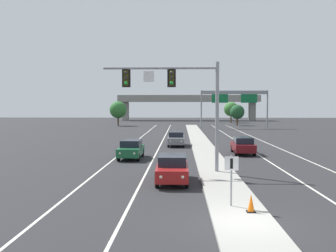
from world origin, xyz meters
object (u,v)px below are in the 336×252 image
overhead_signal_mast (180,93)px  car_oncoming_green (131,149)px  car_oncoming_grey (176,139)px  car_receding_darkred (243,145)px  median_sign_post (231,173)px  tree_far_right_a (237,112)px  car_oncoming_red (172,168)px  highway_sign_gantry (234,97)px  tree_far_right_b (231,109)px  tree_far_left_b (118,110)px  traffic_cone_median_nose (251,203)px

overhead_signal_mast → car_oncoming_green: bearing=120.8°
car_oncoming_grey → car_receding_darkred: bearing=-48.3°
median_sign_post → overhead_signal_mast: bearing=104.1°
car_receding_darkred → tree_far_right_a: 52.35m
overhead_signal_mast → car_oncoming_red: (-0.45, -3.04, -4.53)m
car_oncoming_green → tree_far_right_a: 57.81m
highway_sign_gantry → tree_far_right_a: (2.21, 10.98, -3.09)m
tree_far_right_a → car_oncoming_red: bearing=-101.5°
car_receding_darkred → tree_far_right_b: tree_far_right_b is taller
overhead_signal_mast → tree_far_left_b: overhead_signal_mast is taller
car_oncoming_green → traffic_cone_median_nose: (7.06, -16.78, -0.31)m
car_oncoming_grey → tree_far_right_a: size_ratio=0.95×
car_oncoming_green → tree_far_right_b: (17.47, 69.43, 2.75)m
highway_sign_gantry → tree_far_left_b: 26.18m
tree_far_right_a → median_sign_post: bearing=-98.5°
overhead_signal_mast → traffic_cone_median_nose: bearing=-73.5°
car_oncoming_red → traffic_cone_median_nose: car_oncoming_red is taller
median_sign_post → highway_sign_gantry: bearing=82.0°
car_oncoming_grey → traffic_cone_median_nose: bearing=-82.9°
highway_sign_gantry → car_oncoming_red: bearing=-101.6°
highway_sign_gantry → tree_far_right_a: size_ratio=2.82×
overhead_signal_mast → car_oncoming_green: 9.28m
traffic_cone_median_nose → tree_far_left_b: tree_far_left_b is taller
tree_far_left_b → car_receding_darkred: bearing=-68.4°
car_oncoming_red → car_oncoming_grey: size_ratio=1.00×
tree_far_left_b → tree_far_right_b: size_ratio=1.00×
car_receding_darkred → highway_sign_gantry: size_ratio=0.34×
median_sign_post → traffic_cone_median_nose: (0.68, -0.94, -1.08)m
median_sign_post → car_oncoming_red: (-2.68, 5.84, -0.77)m
tree_far_right_b → median_sign_post: bearing=-97.4°
car_oncoming_grey → car_oncoming_red: bearing=-90.0°
overhead_signal_mast → tree_far_right_b: 77.57m
car_oncoming_grey → car_oncoming_green: bearing=-109.6°
car_oncoming_red → car_oncoming_grey: 20.41m
car_oncoming_grey → car_receding_darkred: 9.42m
overhead_signal_mast → car_oncoming_green: overhead_signal_mast is taller
car_oncoming_green → tree_far_right_a: tree_far_right_a is taller
car_oncoming_red → tree_far_right_a: size_ratio=0.95×
median_sign_post → traffic_cone_median_nose: median_sign_post is taller
traffic_cone_median_nose → median_sign_post: bearing=125.9°
median_sign_post → traffic_cone_median_nose: bearing=-54.1°
median_sign_post → tree_far_right_a: 71.85m
overhead_signal_mast → median_sign_post: overhead_signal_mast is taller
car_oncoming_green → car_oncoming_grey: bearing=70.4°
car_receding_darkred → traffic_cone_median_nose: size_ratio=6.07×
car_receding_darkred → highway_sign_gantry: highway_sign_gantry is taller
car_oncoming_grey → car_receding_darkred: size_ratio=0.99×
median_sign_post → tree_far_left_b: bearing=103.1°
car_receding_darkred → median_sign_post: bearing=-100.6°
highway_sign_gantry → car_receding_darkred: bearing=-96.7°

